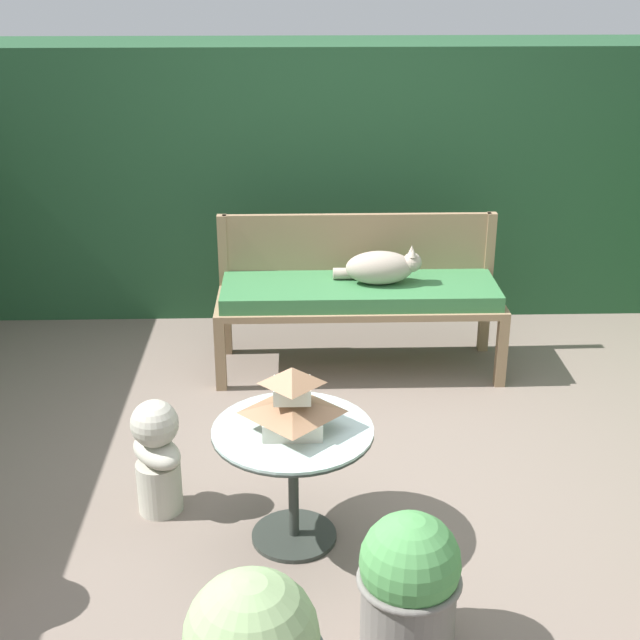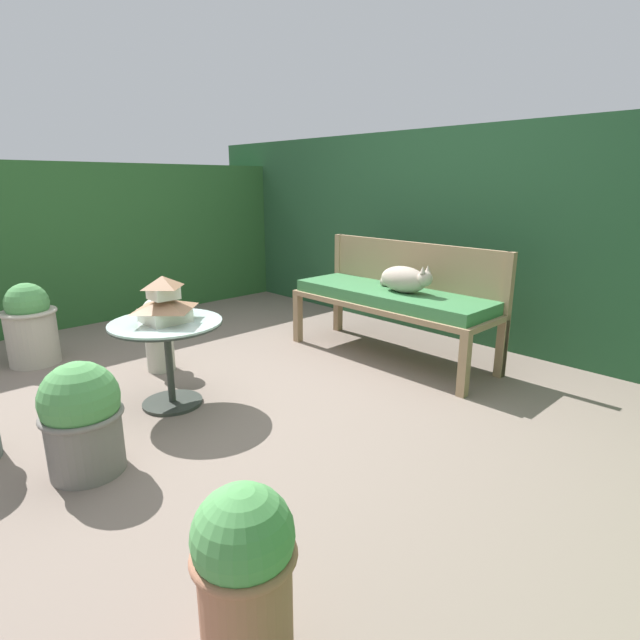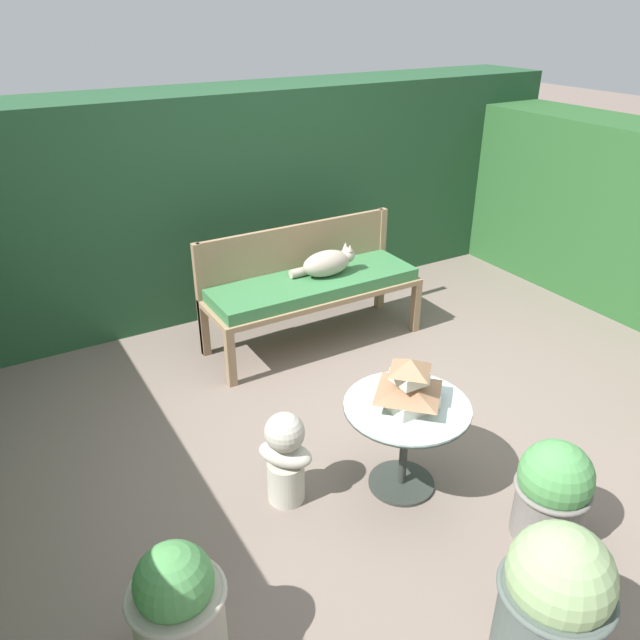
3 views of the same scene
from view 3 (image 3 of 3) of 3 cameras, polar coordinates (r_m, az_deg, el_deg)
ground at (r=4.04m, az=6.64°, el=-9.72°), size 30.00×30.00×0.00m
foliage_hedge_back at (r=5.56m, az=-8.05°, el=11.12°), size 6.40×0.77×1.79m
garden_bench at (r=4.74m, az=-0.60°, el=2.94°), size 1.67×0.56×0.55m
bench_backrest at (r=4.88m, az=-2.13°, el=6.04°), size 1.67×0.06×0.89m
cat at (r=4.73m, az=0.66°, el=5.24°), size 0.51×0.22×0.22m
patio_table at (r=3.38m, az=7.85°, el=-9.29°), size 0.67×0.67×0.54m
pagoda_birdhouse at (r=3.24m, az=8.11°, el=-5.96°), size 0.33×0.33×0.28m
garden_bust at (r=3.35m, az=-3.19°, el=-12.34°), size 0.32×0.34×0.55m
potted_plant_bench_left at (r=3.36m, az=20.50°, el=-14.46°), size 0.38×0.38×0.55m
potted_plant_bench_right at (r=2.73m, az=-12.82°, el=-24.57°), size 0.39×0.39×0.63m
potted_plant_table_far at (r=2.82m, az=20.63°, el=-22.84°), size 0.46×0.46×0.68m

